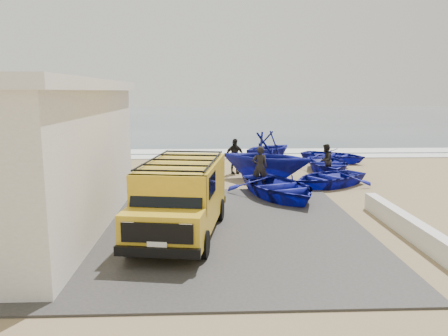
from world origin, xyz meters
name	(u,v)px	position (x,y,z in m)	size (l,w,h in m)	color
ground	(224,210)	(0.00, 0.00, 0.00)	(160.00, 160.00, 0.00)	#957D56
slab	(159,228)	(-2.00, -2.00, 0.03)	(12.00, 10.00, 0.05)	#3C3937
ocean	(210,116)	(0.00, 56.00, 0.00)	(180.00, 88.00, 0.01)	#385166
surf_line	(216,157)	(0.00, 12.00, 0.03)	(180.00, 1.60, 0.06)	white
surf_wash	(215,151)	(0.00, 14.50, 0.02)	(180.00, 2.20, 0.04)	white
parapet	(410,228)	(5.00, -3.00, 0.28)	(0.35, 6.00, 0.55)	silver
van	(181,195)	(-1.29, -2.51, 1.14)	(2.66, 5.17, 2.12)	gold
boat_near_left	(279,187)	(2.12, 1.56, 0.44)	(3.03, 4.25, 0.88)	#13199A
boat_near_right	(328,178)	(4.55, 3.57, 0.38)	(2.59, 3.62, 0.75)	#13199A
boat_mid_left	(265,156)	(2.06, 4.95, 1.09)	(3.57, 4.13, 2.18)	#13199A
boat_mid_right	(327,164)	(5.42, 6.84, 0.41)	(2.86, 4.00, 0.83)	#13199A
boat_far_left	(268,148)	(2.79, 9.36, 0.91)	(2.99, 3.47, 1.83)	#13199A
boat_far_right	(333,156)	(6.60, 9.87, 0.38)	(2.59, 3.62, 0.75)	#13199A
fisherman_front	(260,167)	(1.62, 3.39, 0.88)	(0.64, 0.42, 1.75)	black
fisherman_middle	(326,160)	(5.01, 5.73, 0.77)	(0.75, 0.58, 1.54)	black
fisherman_back	(234,156)	(0.78, 6.63, 0.86)	(1.01, 0.42, 1.72)	black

